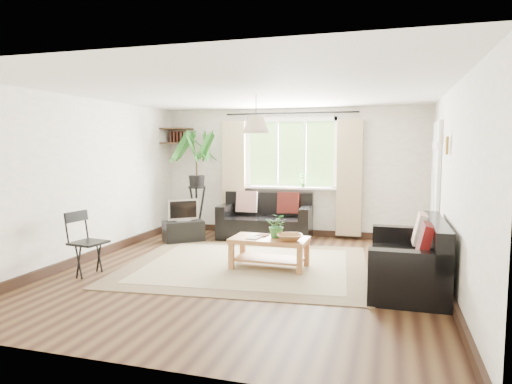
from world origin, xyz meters
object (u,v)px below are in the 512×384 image
(palm_stand, at_px, (197,182))
(folding_chair, at_px, (89,244))
(sofa_back, at_px, (265,217))
(tv_stand, at_px, (183,231))
(sofa_right, at_px, (407,255))
(coffee_table, at_px, (270,253))

(palm_stand, bearing_deg, folding_chair, -93.98)
(sofa_back, bearing_deg, tv_stand, -155.97)
(palm_stand, height_order, folding_chair, palm_stand)
(sofa_right, xyz_separation_m, tv_stand, (-3.72, 1.66, -0.21))
(sofa_back, bearing_deg, sofa_right, -47.93)
(sofa_back, height_order, sofa_right, sofa_right)
(tv_stand, bearing_deg, sofa_right, -63.90)
(tv_stand, xyz_separation_m, palm_stand, (-0.05, 0.72, 0.81))
(coffee_table, bearing_deg, tv_stand, 146.15)
(sofa_right, xyz_separation_m, coffee_table, (-1.79, 0.36, -0.18))
(coffee_table, height_order, tv_stand, coffee_table)
(tv_stand, bearing_deg, sofa_back, -12.34)
(sofa_right, distance_m, tv_stand, 4.08)
(tv_stand, distance_m, folding_chair, 2.33)
(sofa_back, height_order, palm_stand, palm_stand)
(sofa_right, relative_size, palm_stand, 0.84)
(sofa_back, xyz_separation_m, sofa_right, (2.40, -2.35, 0.00))
(sofa_back, distance_m, palm_stand, 1.50)
(sofa_back, xyz_separation_m, tv_stand, (-1.32, -0.69, -0.21))
(coffee_table, relative_size, tv_stand, 1.53)
(sofa_right, bearing_deg, coffee_table, -101.86)
(coffee_table, distance_m, tv_stand, 2.32)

